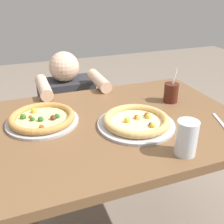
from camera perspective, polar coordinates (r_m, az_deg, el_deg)
dining_table at (r=1.29m, az=2.25°, el=-6.34°), size 1.11×0.85×0.75m
pizza_near at (r=1.17m, az=5.28°, el=-2.04°), size 0.35×0.35×0.04m
pizza_far at (r=1.23m, az=-14.86°, el=-1.39°), size 0.33×0.33×0.04m
drink_cup_colored at (r=1.43m, az=12.66°, el=4.13°), size 0.08×0.08×0.18m
water_cup_clear at (r=1.00m, az=15.82°, el=-5.33°), size 0.08×0.08×0.14m
fork at (r=1.28m, az=22.87°, el=-2.56°), size 0.08×0.20×0.00m
diner_seated at (r=1.94m, az=-9.35°, el=-1.90°), size 0.40×0.52×0.93m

